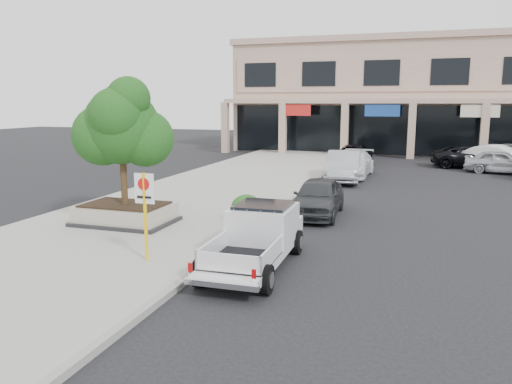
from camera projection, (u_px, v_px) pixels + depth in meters
ground at (273, 262)px, 13.32m from camera, size 120.00×120.00×0.00m
sidewalk at (186, 204)px, 20.59m from camera, size 8.00×52.00×0.15m
curb at (278, 210)px, 19.39m from camera, size 0.20×52.00×0.15m
strip_mall at (477, 96)px, 41.80m from camera, size 40.55×12.43×9.50m
planter at (126, 214)px, 16.96m from camera, size 3.20×2.20×0.68m
planter_tree at (127, 127)px, 16.54m from camera, size 2.90×2.55×4.00m
no_parking_sign at (145, 205)px, 12.76m from camera, size 0.55×0.09×2.30m
hedge at (247, 208)px, 17.20m from camera, size 1.10×0.99×0.93m
pickup_truck at (254, 239)px, 12.72m from camera, size 1.89×4.90×1.53m
curb_car_a at (318, 197)px, 18.73m from camera, size 1.80×4.20×1.41m
curb_car_b at (344, 166)px, 26.98m from camera, size 2.13×5.04×1.62m
curb_car_c at (353, 164)px, 28.67m from camera, size 2.22×5.01×1.43m
curb_car_d at (353, 155)px, 34.00m from camera, size 2.29×4.83×1.33m
lot_car_a at (501, 162)px, 29.74m from camera, size 4.34×2.48×1.39m
lot_car_b at (499, 158)px, 31.31m from camera, size 4.98×3.43×1.56m
lot_car_d at (471, 157)px, 32.49m from camera, size 5.27×2.93×1.39m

